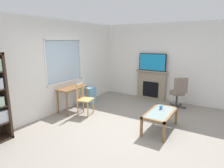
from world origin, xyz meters
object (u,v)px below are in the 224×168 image
Objects in this scene: office_chair at (179,91)px; wooden_chair at (84,99)px; desk_under_window at (72,91)px; fireplace at (152,85)px; plastic_drawer_unit at (89,95)px; coffee_table at (160,115)px; tv at (152,62)px; sippy_cup at (161,107)px.

wooden_chair is at bearing 132.41° from office_chair.
desk_under_window is at bearing 82.50° from wooden_chair.
wooden_chair is at bearing 156.52° from fireplace.
plastic_drawer_unit is (0.90, 0.56, -0.19)m from wooden_chair.
wooden_chair is 2.18m from coffee_table.
wooden_chair is 1.62× the size of plastic_drawer_unit.
fireplace is at bearing -23.48° from wooden_chair.
plastic_drawer_unit is at bearing 75.23° from coffee_table.
tv is 10.85× the size of sippy_cup.
tv is at bearing 26.11° from sippy_cup.
fireplace is (2.49, -1.08, 0.06)m from wooden_chair.
sippy_cup is at bearing -101.17° from plastic_drawer_unit.
plastic_drawer_unit is at bearing 3.43° from desk_under_window.
office_chair is at bearing -115.99° from fireplace.
coffee_table is at bearing -179.62° from office_chair.
plastic_drawer_unit is 2.83m from coffee_table.
wooden_chair is 0.79× the size of fireplace.
tv is (1.57, -1.65, 1.07)m from plastic_drawer_unit.
coffee_table is (0.18, -2.17, -0.08)m from wooden_chair.
sippy_cup is at bearing -154.08° from fireplace.
coffee_table is (-2.29, -1.09, -0.96)m from tv.
desk_under_window is at bearing 92.42° from coffee_table.
sippy_cup is (0.37, -2.11, 0.03)m from wooden_chair.
desk_under_window is 0.95× the size of tv.
tv reaches higher than plastic_drawer_unit.
wooden_chair is 2.15m from sippy_cup.
tv is 2.71m from coffee_table.
tv reaches higher than fireplace.
desk_under_window is 3.28m from office_chair.
office_chair is 1.60m from sippy_cup.
sippy_cup is (-0.53, -2.68, 0.22)m from plastic_drawer_unit.
office_chair reaches higher than coffee_table.
tv is at bearing 25.32° from coffee_table.
sippy_cup is (-2.10, -1.03, -0.85)m from tv.
sippy_cup is (-1.60, 0.04, -0.06)m from office_chair.
fireplace is 2.36m from sippy_cup.
tv is at bearing -46.32° from plastic_drawer_unit.
wooden_chair is 1.08m from plastic_drawer_unit.
plastic_drawer_unit is (0.83, 0.05, -0.33)m from desk_under_window.
desk_under_window is 1.68× the size of plastic_drawer_unit.
fireplace is 1.04× the size of coffee_table.
wooden_chair is 2.92m from office_chair.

